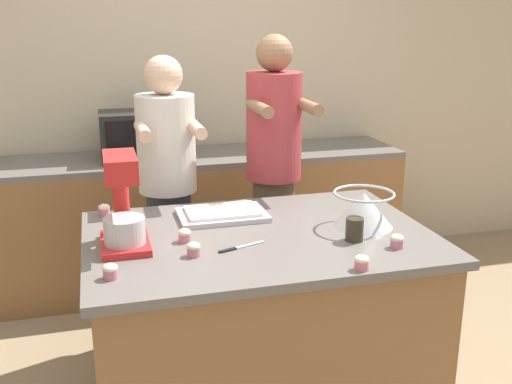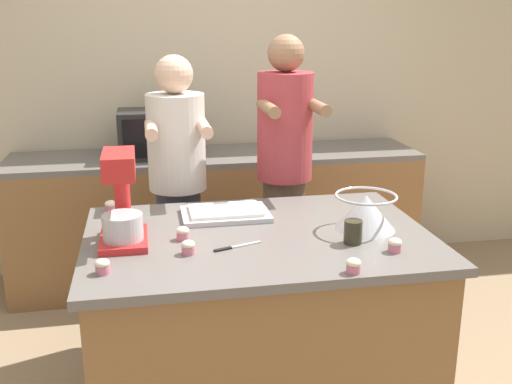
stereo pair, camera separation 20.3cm
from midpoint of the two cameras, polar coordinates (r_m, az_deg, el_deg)
back_wall at (r=4.38m, az=-3.14°, el=10.08°), size 10.00×0.06×2.70m
island_counter at (r=2.86m, az=2.28°, el=-12.45°), size 1.53×1.06×0.90m
back_counter at (r=4.24m, az=-2.33°, el=-2.46°), size 2.80×0.60×0.92m
person_left at (r=3.37m, az=-5.70°, el=-0.30°), size 0.33×0.50×1.64m
person_right at (r=3.46m, az=4.41°, el=1.17°), size 0.33×0.50×1.74m
stand_mixer at (r=2.56m, az=-10.49°, el=-1.14°), size 0.20×0.30×0.40m
mixing_bowl at (r=2.77m, az=12.45°, el=-1.81°), size 0.28×0.28×0.16m
baking_tray at (r=2.89m, az=-0.93°, el=-2.04°), size 0.42×0.28×0.04m
microwave_oven at (r=4.04m, az=-8.30°, el=5.52°), size 0.46×0.34×0.31m
drinking_glass at (r=2.60m, az=11.44°, el=-3.78°), size 0.08×0.08×0.10m
knife at (r=2.52m, az=0.27°, el=-5.30°), size 0.21×0.09×0.01m
cupcake_0 at (r=2.56m, az=15.33°, el=-4.92°), size 0.06×0.06×0.06m
cupcake_1 at (r=2.61m, az=-4.78°, el=-3.95°), size 0.06×0.06×0.06m
cupcake_2 at (r=2.45m, az=-4.12°, el=-5.30°), size 0.06×0.06×0.06m
cupcake_3 at (r=2.32m, az=-12.00°, el=-6.96°), size 0.06×0.06×0.06m
cupcake_4 at (r=2.32m, az=11.77°, el=-6.91°), size 0.06×0.06×0.06m
cupcake_5 at (r=3.02m, az=-11.82°, el=-1.34°), size 0.06×0.06×0.06m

